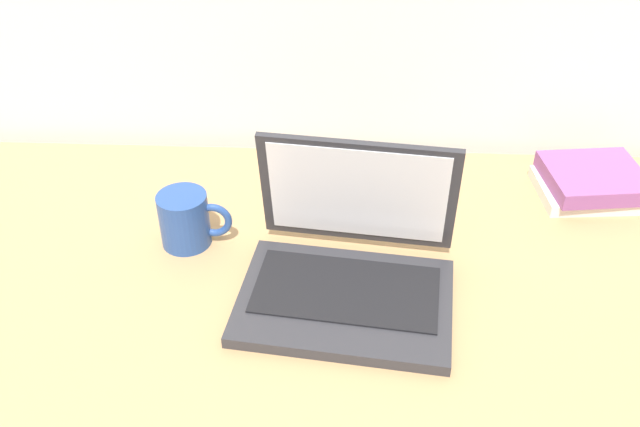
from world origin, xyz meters
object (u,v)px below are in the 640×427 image
(laptop, at_px, (349,263))
(coffee_mug, at_px, (186,219))
(book_stack, at_px, (593,183))
(remote_control_far, at_px, (365,193))

(laptop, bearing_deg, coffee_mug, 159.80)
(laptop, bearing_deg, book_stack, 31.68)
(remote_control_far, distance_m, book_stack, 0.41)
(coffee_mug, bearing_deg, laptop, -20.20)
(coffee_mug, relative_size, book_stack, 0.60)
(laptop, height_order, coffee_mug, laptop)
(coffee_mug, distance_m, book_stack, 0.72)
(book_stack, bearing_deg, coffee_mug, -166.30)
(coffee_mug, bearing_deg, book_stack, 13.70)
(coffee_mug, height_order, remote_control_far, coffee_mug)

